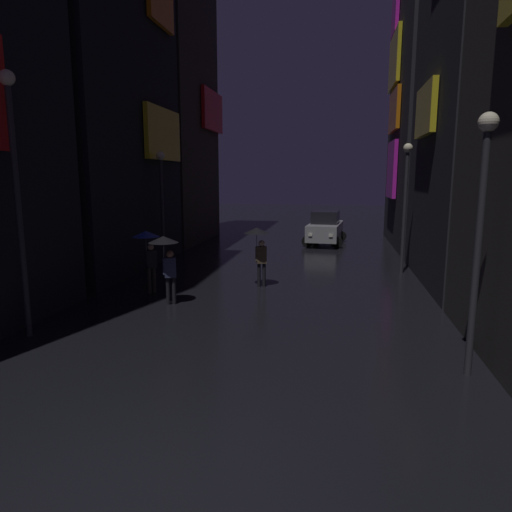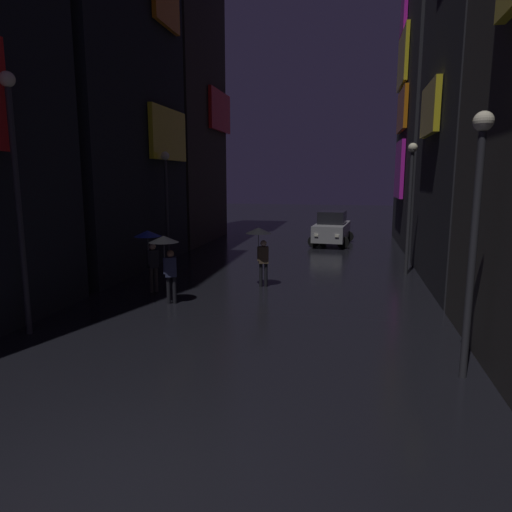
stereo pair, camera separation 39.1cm
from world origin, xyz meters
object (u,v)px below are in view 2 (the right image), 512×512
Objects in this scene: pedestrian_foreground_right_blue at (149,244)px; streetlamp_right_far at (410,193)px; pedestrian_far_right_black at (260,240)px; streetlamp_left_far at (166,194)px; streetlamp_right_near at (476,215)px; streetlamp_left_near at (16,178)px; car_distant at (332,228)px; pedestrian_foreground_left_black at (166,250)px.

pedestrian_foreground_right_blue is 10.11m from streetlamp_right_far.
streetlamp_left_far is (-4.69, 3.00, 1.45)m from pedestrian_far_right_black.
streetlamp_right_near is 10.03m from streetlamp_left_near.
car_distant is at bearing 49.81° from streetlamp_left_far.
streetlamp_left_near is at bearing -111.69° from car_distant.
streetlamp_left_far is at bearing 112.20° from pedestrian_foreground_left_black.
streetlamp_left_near is (-1.25, -4.41, 2.16)m from pedestrian_foreground_right_blue.
streetlamp_left_far is 8.98m from streetlamp_left_near.
streetlamp_left_near is (-10.00, 0.50, 0.66)m from streetlamp_right_near.
streetlamp_left_near reaches higher than streetlamp_left_far.
pedestrian_far_right_black is 0.34× the size of streetlamp_left_near.
streetlamp_left_near is at bearing -126.03° from pedestrian_foreground_left_black.
streetlamp_left_near reaches higher than car_distant.
streetlamp_left_far is at bearing -178.48° from streetlamp_right_far.
pedestrian_foreground_left_black is 14.41m from car_distant.
pedestrian_foreground_right_blue is 5.07m from streetlamp_left_near.
pedestrian_foreground_right_blue is 0.42× the size of streetlamp_right_near.
pedestrian_foreground_right_blue and pedestrian_far_right_black have the same top height.
pedestrian_far_right_black is 1.00× the size of pedestrian_foreground_left_black.
pedestrian_far_right_black is at bearing 129.47° from streetlamp_right_near.
streetlamp_right_near is 13.76m from streetlamp_left_far.
streetlamp_right_near reaches higher than pedestrian_foreground_right_blue.
pedestrian_foreground_right_blue and pedestrian_foreground_left_black have the same top height.
streetlamp_left_far reaches higher than pedestrian_far_right_black.
pedestrian_foreground_left_black is at bearing -130.68° from pedestrian_far_right_black.
streetlamp_left_near is at bearing -105.86° from pedestrian_foreground_right_blue.
pedestrian_foreground_left_black is (1.09, -1.19, 0.00)m from pedestrian_foreground_right_blue.
streetlamp_left_far is at bearing 136.61° from streetlamp_right_near.
pedestrian_far_right_black is at bearing -32.64° from streetlamp_left_far.
streetlamp_right_near is at bearing -29.29° from pedestrian_foreground_right_blue.
car_distant is 10.66m from streetlamp_left_far.
car_distant is at bearing 68.31° from streetlamp_left_near.
pedestrian_far_right_black and pedestrian_foreground_left_black have the same top height.
streetlamp_left_near is at bearing -137.32° from streetlamp_right_far.
streetlamp_right_far is at bearing -67.02° from car_distant.
pedestrian_foreground_right_blue is 1.00× the size of pedestrian_foreground_left_black.
pedestrian_foreground_right_blue is at bearing -113.65° from car_distant.
car_distant is 0.85× the size of streetlamp_right_near.
streetlamp_left_far is 0.79× the size of streetlamp_left_near.
streetlamp_right_far is at bearing 28.82° from pedestrian_foreground_right_blue.
pedestrian_foreground_left_black is 4.53m from streetlamp_left_near.
pedestrian_foreground_right_blue is at bearing 74.14° from streetlamp_left_near.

